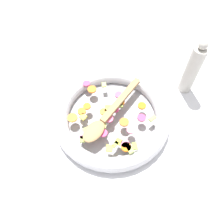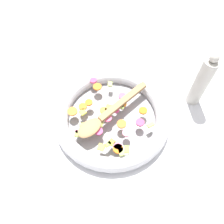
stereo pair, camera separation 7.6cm
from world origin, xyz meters
TOP-DOWN VIEW (x-y plane):
  - ground_plane at (0.00, 0.00)m, footprint 4.00×4.00m
  - skillet at (0.00, 0.00)m, footprint 0.41×0.41m
  - chopped_vegetables at (0.01, -0.02)m, footprint 0.33×0.26m
  - wooden_spoon at (0.00, -0.02)m, footprint 0.09×0.31m
  - pepper_mill at (0.10, 0.31)m, footprint 0.05×0.05m

SIDE VIEW (x-z plane):
  - ground_plane at x=0.00m, z-range 0.00..0.00m
  - skillet at x=0.00m, z-range 0.00..0.05m
  - chopped_vegetables at x=0.01m, z-range 0.05..0.06m
  - wooden_spoon at x=0.00m, z-range 0.06..0.07m
  - pepper_mill at x=0.10m, z-range -0.01..0.23m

